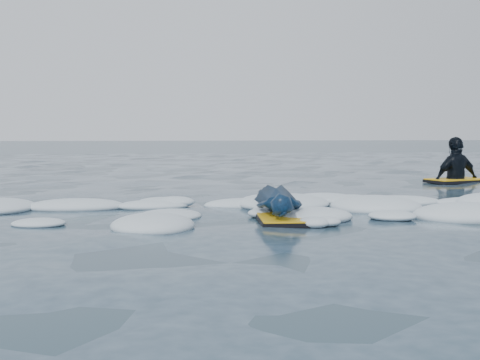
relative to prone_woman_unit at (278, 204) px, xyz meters
name	(u,v)px	position (x,y,z in m)	size (l,w,h in m)	color
ground	(212,224)	(-0.79, -0.26, -0.19)	(120.00, 120.00, 0.00)	#172A39
foam_band	(206,212)	(-0.79, 0.78, -0.19)	(12.00, 3.10, 0.30)	silver
prone_woman_unit	(278,204)	(0.00, 0.00, 0.00)	(0.64, 1.48, 0.37)	black
waiting_rider_unit	(456,181)	(4.43, 4.49, -0.15)	(1.32, 0.97, 1.77)	black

